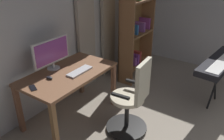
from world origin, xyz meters
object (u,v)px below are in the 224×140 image
object	(u,v)px
computer_keyboard	(80,71)
piano_keyboard	(220,63)
computer_monitor	(52,52)
computer_mouse	(49,78)
office_chair	(132,101)
cell_phone_face_up	(33,88)
desk	(69,78)
bookshelf	(134,33)

from	to	relation	value
computer_keyboard	piano_keyboard	distance (m)	2.08
computer_monitor	computer_mouse	distance (m)	0.39
computer_monitor	computer_mouse	xyz separation A→B (m)	(0.25, 0.19, -0.23)
computer_monitor	office_chair	bearing A→B (deg)	101.96
computer_mouse	cell_phone_face_up	bearing A→B (deg)	2.85
desk	cell_phone_face_up	distance (m)	0.56
cell_phone_face_up	computer_mouse	bearing A→B (deg)	-152.84
desk	bookshelf	size ratio (longest dim) A/B	0.74
bookshelf	piano_keyboard	world-z (taller)	bookshelf
computer_monitor	computer_keyboard	distance (m)	0.46
desk	computer_monitor	world-z (taller)	computer_monitor
cell_phone_face_up	piano_keyboard	world-z (taller)	piano_keyboard
desk	bookshelf	xyz separation A→B (m)	(-1.68, 0.08, 0.24)
office_chair	bookshelf	xyz separation A→B (m)	(-1.47, -0.81, 0.39)
office_chair	piano_keyboard	bearing A→B (deg)	-35.33
computer_monitor	piano_keyboard	xyz separation A→B (m)	(-1.54, 1.90, -0.25)
piano_keyboard	cell_phone_face_up	bearing A→B (deg)	-33.68
computer_mouse	piano_keyboard	bearing A→B (deg)	136.24
computer_monitor	bookshelf	distance (m)	1.75
cell_phone_face_up	piano_keyboard	bearing A→B (deg)	164.83
computer_keyboard	computer_mouse	size ratio (longest dim) A/B	4.01
computer_mouse	desk	bearing A→B (deg)	167.18
office_chair	cell_phone_face_up	xyz separation A→B (m)	(0.77, -0.94, 0.26)
office_chair	computer_keyboard	xyz separation A→B (m)	(0.12, -0.76, 0.26)
computer_monitor	computer_mouse	bearing A→B (deg)	37.69
piano_keyboard	computer_keyboard	bearing A→B (deg)	-41.20
desk	bookshelf	distance (m)	1.70
office_chair	bookshelf	bearing A→B (deg)	23.89
piano_keyboard	bookshelf	bearing A→B (deg)	-90.52
computer_keyboard	piano_keyboard	size ratio (longest dim) A/B	0.32
office_chair	computer_keyboard	bearing A→B (deg)	94.27
computer_keyboard	cell_phone_face_up	xyz separation A→B (m)	(0.64, -0.18, -0.01)
office_chair	computer_mouse	size ratio (longest dim) A/B	10.62
cell_phone_face_up	desk	bearing A→B (deg)	-160.79
computer_mouse	bookshelf	xyz separation A→B (m)	(-1.96, 0.15, 0.12)
desk	cell_phone_face_up	world-z (taller)	cell_phone_face_up
piano_keyboard	computer_monitor	bearing A→B (deg)	-45.31
desk	office_chair	world-z (taller)	office_chair
cell_phone_face_up	bookshelf	distance (m)	2.24
computer_monitor	bookshelf	xyz separation A→B (m)	(-1.71, 0.34, -0.10)
bookshelf	desk	bearing A→B (deg)	-2.81
desk	bookshelf	bearing A→B (deg)	177.19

